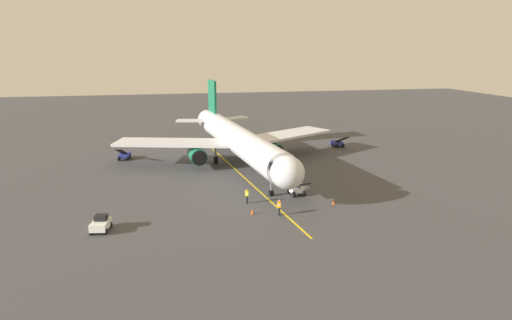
% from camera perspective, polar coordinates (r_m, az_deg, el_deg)
% --- Properties ---
extents(ground_plane, '(220.00, 220.00, 0.00)m').
position_cam_1_polar(ground_plane, '(64.22, -1.81, -0.80)').
color(ground_plane, '#424244').
extents(apron_lead_in_line, '(5.35, 39.70, 0.01)m').
position_cam_1_polar(apron_lead_in_line, '(57.99, -1.37, -2.45)').
color(apron_lead_in_line, yellow).
rests_on(apron_lead_in_line, ground).
extents(airplane, '(34.52, 40.32, 11.50)m').
position_cam_1_polar(airplane, '(63.01, -2.44, 2.65)').
color(airplane, silver).
rests_on(airplane, ground).
extents(ground_crew_marshaller, '(0.47, 0.43, 1.71)m').
position_cam_1_polar(ground_crew_marshaller, '(45.26, 3.04, -6.20)').
color(ground_crew_marshaller, '#23232D').
rests_on(ground_crew_marshaller, ground).
extents(ground_crew_wing_walker, '(0.47, 0.40, 1.71)m').
position_cam_1_polar(ground_crew_wing_walker, '(48.65, -1.20, -4.70)').
color(ground_crew_wing_walker, '#23232D').
rests_on(ground_crew_wing_walker, ground).
extents(belt_loader_near_nose, '(1.88, 4.70, 2.32)m').
position_cam_1_polar(belt_loader_near_nose, '(78.11, 10.59, 2.23)').
color(belt_loader_near_nose, '#2D3899').
rests_on(belt_loader_near_nose, ground).
extents(belt_loader_portside, '(1.83, 4.69, 2.32)m').
position_cam_1_polar(belt_loader_portside, '(51.87, 5.26, -3.74)').
color(belt_loader_portside, white).
rests_on(belt_loader_portside, ground).
extents(tug_starboard_side, '(1.89, 2.52, 1.50)m').
position_cam_1_polar(tug_starboard_side, '(44.10, -19.62, -7.88)').
color(tug_starboard_side, white).
rests_on(tug_starboard_side, ground).
extents(belt_loader_rear_apron, '(1.90, 4.71, 2.32)m').
position_cam_1_polar(belt_loader_rear_apron, '(71.00, -16.82, 0.65)').
color(belt_loader_rear_apron, '#2D3899').
rests_on(belt_loader_rear_apron, ground).
extents(safety_cone_nose_left, '(0.32, 0.32, 0.55)m').
position_cam_1_polar(safety_cone_nose_left, '(49.40, 10.11, -5.38)').
color(safety_cone_nose_left, '#F2590F').
rests_on(safety_cone_nose_left, ground).
extents(safety_cone_nose_right, '(0.32, 0.32, 0.55)m').
position_cam_1_polar(safety_cone_nose_right, '(45.78, -0.48, -6.75)').
color(safety_cone_nose_right, '#F2590F').
rests_on(safety_cone_nose_right, ground).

